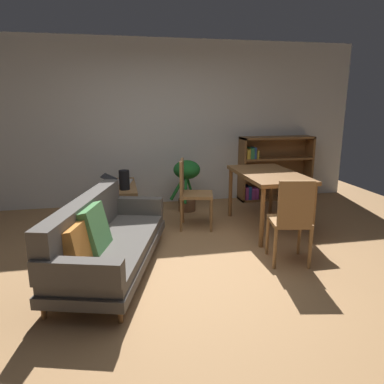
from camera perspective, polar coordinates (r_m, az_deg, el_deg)
name	(u,v)px	position (r m, az deg, el deg)	size (l,w,h in m)	color
ground_plane	(194,268)	(3.93, 0.37, -11.83)	(8.16, 8.16, 0.00)	#A87A4C
back_wall_panel	(161,124)	(6.22, -4.91, 10.64)	(6.80, 0.10, 2.70)	silver
fabric_couch	(104,239)	(3.86, -13.71, -7.12)	(1.29, 2.14, 0.76)	brown
media_console	(122,202)	(5.53, -10.92, -1.61)	(0.42, 1.08, 0.51)	olive
open_laptop	(118,180)	(5.66, -11.47, 1.81)	(0.49, 0.40, 0.12)	silver
desk_speaker	(124,180)	(5.15, -10.59, 1.88)	(0.15, 0.15, 0.27)	black
potted_floor_plant	(187,178)	(5.75, -0.84, 2.22)	(0.49, 0.51, 0.82)	brown
dining_table	(269,179)	(5.01, 11.94, 2.04)	(0.76, 1.35, 0.78)	brown
dining_chair_near	(292,218)	(3.97, 15.36, -3.91)	(0.47, 0.48, 0.95)	olive
dining_chair_far	(191,190)	(4.97, -0.19, 0.28)	(0.52, 0.50, 0.95)	olive
bookshelf	(270,169)	(6.65, 12.15, 3.57)	(1.30, 0.33, 1.12)	brown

